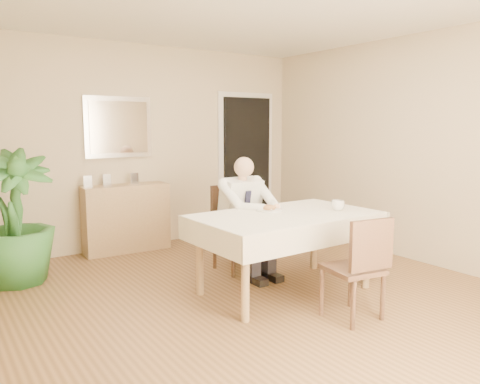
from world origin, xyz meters
TOP-DOWN VIEW (x-y plane):
  - room at (0.00, 0.00)m, footprint 5.00×5.02m
  - doorway at (1.55, 2.46)m, footprint 0.96×0.07m
  - mirror at (-0.40, 2.47)m, footprint 0.86×0.04m
  - dining_table at (0.32, 0.06)m, footprint 1.74×1.05m
  - chair_far at (0.32, 0.95)m, footprint 0.44×0.44m
  - chair_near at (0.38, -0.81)m, footprint 0.46×0.46m
  - seated_man at (0.32, 0.66)m, footprint 0.48×0.72m
  - plate at (0.29, 0.27)m, footprint 0.26×0.26m
  - food at (0.29, 0.27)m, footprint 0.14×0.14m
  - knife at (0.33, 0.21)m, footprint 0.01×0.13m
  - fork at (0.25, 0.21)m, footprint 0.01×0.13m
  - coffee_mug at (0.84, -0.10)m, footprint 0.16×0.16m
  - sideboard at (-0.40, 2.32)m, footprint 1.06×0.40m
  - photo_frame_left at (-0.84, 2.35)m, footprint 0.10×0.02m
  - photo_frame_center at (-0.60, 2.39)m, footprint 0.10×0.02m
  - photo_frame_right at (-0.26, 2.34)m, footprint 0.10×0.02m
  - potted_palm at (-1.75, 1.75)m, footprint 0.78×0.78m

SIDE VIEW (x-z plane):
  - sideboard at x=-0.40m, z-range 0.00..0.84m
  - chair_near at x=0.38m, z-range 0.05..0.91m
  - chair_far at x=0.32m, z-range 0.06..0.98m
  - dining_table at x=0.32m, z-range 0.29..1.04m
  - potted_palm at x=-1.75m, z-range 0.00..1.35m
  - seated_man at x=0.32m, z-range 0.07..1.31m
  - plate at x=0.29m, z-range 0.75..0.77m
  - knife at x=0.33m, z-range 0.77..0.78m
  - fork at x=0.25m, z-range 0.77..0.78m
  - food at x=0.29m, z-range 0.76..0.81m
  - coffee_mug at x=0.84m, z-range 0.75..0.85m
  - photo_frame_left at x=-0.84m, z-range 0.84..0.98m
  - photo_frame_center at x=-0.60m, z-range 0.84..0.98m
  - photo_frame_right at x=-0.26m, z-range 0.84..0.98m
  - doorway at x=1.55m, z-range -0.05..2.05m
  - room at x=0.00m, z-range 0.00..2.60m
  - mirror at x=-0.40m, z-range 1.17..1.93m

